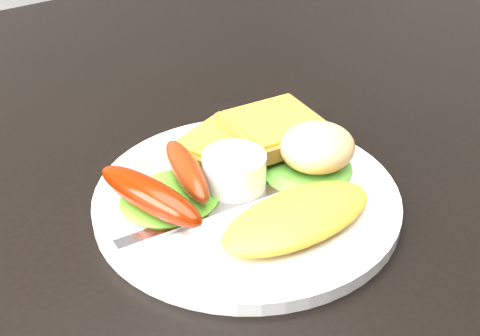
# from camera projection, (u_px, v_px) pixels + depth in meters

# --- Properties ---
(dining_table) EXTENTS (1.20, 0.80, 0.04)m
(dining_table) POSITION_uv_depth(u_px,v_px,m) (128.00, 145.00, 0.68)
(dining_table) COLOR black
(dining_table) RESTS_ON ground
(plate) EXTENTS (0.26, 0.26, 0.01)m
(plate) POSITION_uv_depth(u_px,v_px,m) (247.00, 199.00, 0.56)
(plate) COLOR white
(plate) RESTS_ON dining_table
(lettuce_left) EXTENTS (0.09, 0.08, 0.01)m
(lettuce_left) POSITION_uv_depth(u_px,v_px,m) (170.00, 197.00, 0.54)
(lettuce_left) COLOR #4C891F
(lettuce_left) RESTS_ON plate
(lettuce_right) EXTENTS (0.10, 0.10, 0.01)m
(lettuce_right) POSITION_uv_depth(u_px,v_px,m) (308.00, 169.00, 0.58)
(lettuce_right) COLOR #4C9036
(lettuce_right) RESTS_ON plate
(omelette) EXTENTS (0.14, 0.07, 0.02)m
(omelette) POSITION_uv_depth(u_px,v_px,m) (298.00, 217.00, 0.51)
(omelette) COLOR yellow
(omelette) RESTS_ON plate
(sausage_a) EXTENTS (0.06, 0.11, 0.03)m
(sausage_a) POSITION_uv_depth(u_px,v_px,m) (150.00, 195.00, 0.52)
(sausage_a) COLOR #6E1800
(sausage_a) RESTS_ON lettuce_left
(sausage_b) EXTENTS (0.04, 0.10, 0.02)m
(sausage_b) POSITION_uv_depth(u_px,v_px,m) (187.00, 170.00, 0.55)
(sausage_b) COLOR #6D1202
(sausage_b) RESTS_ON lettuce_left
(ramekin) EXTENTS (0.06, 0.06, 0.03)m
(ramekin) POSITION_uv_depth(u_px,v_px,m) (234.00, 171.00, 0.55)
(ramekin) COLOR white
(ramekin) RESTS_ON plate
(toast_a) EXTENTS (0.11, 0.11, 0.01)m
(toast_a) POSITION_uv_depth(u_px,v_px,m) (229.00, 148.00, 0.60)
(toast_a) COLOR olive
(toast_a) RESTS_ON plate
(toast_b) EXTENTS (0.09, 0.09, 0.01)m
(toast_b) POSITION_uv_depth(u_px,v_px,m) (276.00, 128.00, 0.61)
(toast_b) COLOR #915D28
(toast_b) RESTS_ON toast_a
(potato_salad) EXTENTS (0.08, 0.08, 0.04)m
(potato_salad) POSITION_uv_depth(u_px,v_px,m) (317.00, 147.00, 0.57)
(potato_salad) COLOR beige
(potato_salad) RESTS_ON lettuce_right
(fork) EXTENTS (0.15, 0.02, 0.00)m
(fork) POSITION_uv_depth(u_px,v_px,m) (203.00, 216.00, 0.53)
(fork) COLOR #ADAFB7
(fork) RESTS_ON plate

